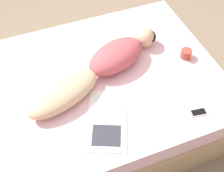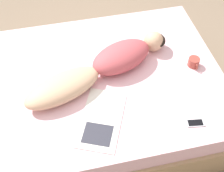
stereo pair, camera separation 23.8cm
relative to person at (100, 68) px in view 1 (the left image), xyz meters
The scene contains 6 objects.
ground_plane 0.56m from the person, ahead, with size 12.00×12.00×0.00m, color #7A6651.
bed 0.33m from the person, ahead, with size 1.62×2.04×0.47m.
person is the anchor object (origin of this frame).
open_magazine 0.47m from the person, 13.46° to the right, with size 0.62×0.49×0.01m.
coffee_mug 0.77m from the person, 84.39° to the left, with size 0.13×0.09×0.08m.
cell_phone 0.85m from the person, 41.51° to the left, with size 0.08×0.14×0.01m.
Camera 1 is at (1.62, -0.54, 2.41)m, focal length 50.00 mm.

